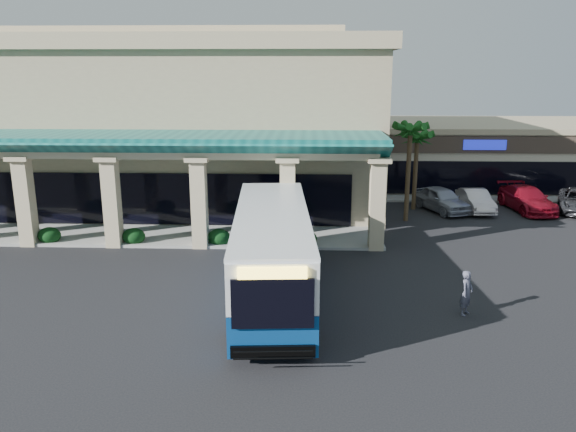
{
  "coord_description": "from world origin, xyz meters",
  "views": [
    {
      "loc": [
        2.54,
        -22.37,
        8.82
      ],
      "look_at": [
        1.59,
        3.3,
        2.2
      ],
      "focal_mm": 35.0,
      "sensor_mm": 36.0,
      "label": 1
    }
  ],
  "objects_px": {
    "pedestrian": "(467,293)",
    "car_red": "(527,199)",
    "car_white": "(475,201)",
    "car_silver": "(441,199)",
    "transit_bus": "(272,254)"
  },
  "relations": [
    {
      "from": "transit_bus",
      "to": "car_white",
      "type": "relative_size",
      "value": 2.93
    },
    {
      "from": "car_white",
      "to": "pedestrian",
      "type": "bearing_deg",
      "value": -109.14
    },
    {
      "from": "pedestrian",
      "to": "car_silver",
      "type": "height_order",
      "value": "pedestrian"
    },
    {
      "from": "pedestrian",
      "to": "car_white",
      "type": "bearing_deg",
      "value": 20.57
    },
    {
      "from": "car_silver",
      "to": "car_white",
      "type": "xyz_separation_m",
      "value": [
        2.21,
        0.1,
        -0.09
      ]
    },
    {
      "from": "transit_bus",
      "to": "pedestrian",
      "type": "height_order",
      "value": "transit_bus"
    },
    {
      "from": "pedestrian",
      "to": "car_white",
      "type": "relative_size",
      "value": 0.4
    },
    {
      "from": "car_silver",
      "to": "car_white",
      "type": "distance_m",
      "value": 2.22
    },
    {
      "from": "transit_bus",
      "to": "pedestrian",
      "type": "distance_m",
      "value": 7.59
    },
    {
      "from": "pedestrian",
      "to": "car_red",
      "type": "height_order",
      "value": "pedestrian"
    },
    {
      "from": "transit_bus",
      "to": "car_silver",
      "type": "height_order",
      "value": "transit_bus"
    },
    {
      "from": "transit_bus",
      "to": "pedestrian",
      "type": "xyz_separation_m",
      "value": [
        7.34,
        -1.69,
        -0.89
      ]
    },
    {
      "from": "pedestrian",
      "to": "car_white",
      "type": "height_order",
      "value": "pedestrian"
    },
    {
      "from": "car_white",
      "to": "car_red",
      "type": "xyz_separation_m",
      "value": [
        3.38,
        0.25,
        0.08
      ]
    },
    {
      "from": "transit_bus",
      "to": "car_red",
      "type": "height_order",
      "value": "transit_bus"
    }
  ]
}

